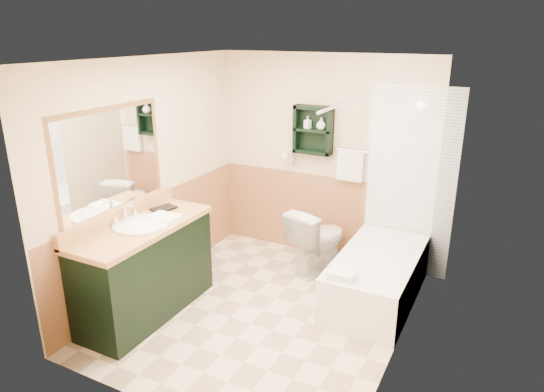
{
  "coord_description": "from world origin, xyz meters",
  "views": [
    {
      "loc": [
        1.97,
        -3.67,
        2.63
      ],
      "look_at": [
        -0.01,
        0.2,
        1.14
      ],
      "focal_mm": 32.0,
      "sensor_mm": 36.0,
      "label": 1
    }
  ],
  "objects_px": {
    "toilet": "(318,240)",
    "vanity_book": "(158,197)",
    "vanity": "(145,270)",
    "bathtub": "(377,278)",
    "soap_bottle_a": "(308,125)",
    "hair_dryer": "(290,156)",
    "soap_bottle_b": "(321,125)",
    "wall_shelf": "(313,130)"
  },
  "relations": [
    {
      "from": "toilet",
      "to": "vanity_book",
      "type": "bearing_deg",
      "value": 58.68
    },
    {
      "from": "vanity",
      "to": "bathtub",
      "type": "bearing_deg",
      "value": 32.93
    },
    {
      "from": "bathtub",
      "to": "toilet",
      "type": "xyz_separation_m",
      "value": [
        -0.78,
        0.34,
        0.13
      ]
    },
    {
      "from": "vanity",
      "to": "vanity_book",
      "type": "bearing_deg",
      "value": 110.29
    },
    {
      "from": "vanity",
      "to": "toilet",
      "type": "distance_m",
      "value": 1.95
    },
    {
      "from": "bathtub",
      "to": "soap_bottle_a",
      "type": "distance_m",
      "value": 1.87
    },
    {
      "from": "vanity_book",
      "to": "hair_dryer",
      "type": "bearing_deg",
      "value": 78.99
    },
    {
      "from": "vanity",
      "to": "toilet",
      "type": "xyz_separation_m",
      "value": [
        1.14,
        1.58,
        -0.09
      ]
    },
    {
      "from": "vanity_book",
      "to": "toilet",
      "type": "bearing_deg",
      "value": 56.77
    },
    {
      "from": "soap_bottle_a",
      "to": "soap_bottle_b",
      "type": "xyz_separation_m",
      "value": [
        0.17,
        0.0,
        0.02
      ]
    },
    {
      "from": "hair_dryer",
      "to": "vanity",
      "type": "bearing_deg",
      "value": -106.87
    },
    {
      "from": "soap_bottle_b",
      "to": "bathtub",
      "type": "bearing_deg",
      "value": -36.66
    },
    {
      "from": "wall_shelf",
      "to": "toilet",
      "type": "distance_m",
      "value": 1.25
    },
    {
      "from": "hair_dryer",
      "to": "toilet",
      "type": "distance_m",
      "value": 1.06
    },
    {
      "from": "vanity_book",
      "to": "soap_bottle_a",
      "type": "xyz_separation_m",
      "value": [
        0.99,
        1.49,
        0.56
      ]
    },
    {
      "from": "bathtub",
      "to": "toilet",
      "type": "height_order",
      "value": "toilet"
    },
    {
      "from": "vanity",
      "to": "vanity_book",
      "type": "xyz_separation_m",
      "value": [
        -0.17,
        0.45,
        0.58
      ]
    },
    {
      "from": "wall_shelf",
      "to": "vanity",
      "type": "relative_size",
      "value": 0.38
    },
    {
      "from": "hair_dryer",
      "to": "vanity",
      "type": "relative_size",
      "value": 0.16
    },
    {
      "from": "vanity_book",
      "to": "soap_bottle_a",
      "type": "relative_size",
      "value": 1.69
    },
    {
      "from": "hair_dryer",
      "to": "bathtub",
      "type": "relative_size",
      "value": 0.16
    },
    {
      "from": "hair_dryer",
      "to": "soap_bottle_b",
      "type": "distance_m",
      "value": 0.58
    },
    {
      "from": "toilet",
      "to": "vanity",
      "type": "bearing_deg",
      "value": 71.87
    },
    {
      "from": "hair_dryer",
      "to": "vanity_book",
      "type": "bearing_deg",
      "value": -116.62
    },
    {
      "from": "hair_dryer",
      "to": "soap_bottle_a",
      "type": "distance_m",
      "value": 0.46
    },
    {
      "from": "vanity",
      "to": "wall_shelf",
      "type": "bearing_deg",
      "value": 65.21
    },
    {
      "from": "soap_bottle_b",
      "to": "toilet",
      "type": "bearing_deg",
      "value": -67.92
    },
    {
      "from": "soap_bottle_a",
      "to": "bathtub",
      "type": "bearing_deg",
      "value": -32.25
    },
    {
      "from": "hair_dryer",
      "to": "soap_bottle_a",
      "type": "relative_size",
      "value": 1.73
    },
    {
      "from": "toilet",
      "to": "soap_bottle_b",
      "type": "height_order",
      "value": "soap_bottle_b"
    },
    {
      "from": "bathtub",
      "to": "soap_bottle_b",
      "type": "xyz_separation_m",
      "value": [
        -0.93,
        0.69,
        1.37
      ]
    },
    {
      "from": "vanity_book",
      "to": "wall_shelf",
      "type": "bearing_deg",
      "value": 70.2
    },
    {
      "from": "vanity",
      "to": "soap_bottle_a",
      "type": "bearing_deg",
      "value": 66.81
    },
    {
      "from": "wall_shelf",
      "to": "hair_dryer",
      "type": "bearing_deg",
      "value": 175.24
    },
    {
      "from": "bathtub",
      "to": "soap_bottle_a",
      "type": "bearing_deg",
      "value": 147.75
    },
    {
      "from": "toilet",
      "to": "bathtub",
      "type": "bearing_deg",
      "value": 174.09
    },
    {
      "from": "vanity",
      "to": "soap_bottle_a",
      "type": "relative_size",
      "value": 10.48
    },
    {
      "from": "toilet",
      "to": "vanity_book",
      "type": "xyz_separation_m",
      "value": [
        -1.3,
        -1.14,
        0.66
      ]
    },
    {
      "from": "toilet",
      "to": "vanity_book",
      "type": "height_order",
      "value": "vanity_book"
    },
    {
      "from": "vanity",
      "to": "toilet",
      "type": "relative_size",
      "value": 1.91
    },
    {
      "from": "toilet",
      "to": "soap_bottle_a",
      "type": "height_order",
      "value": "soap_bottle_a"
    },
    {
      "from": "hair_dryer",
      "to": "toilet",
      "type": "bearing_deg",
      "value": -35.05
    }
  ]
}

